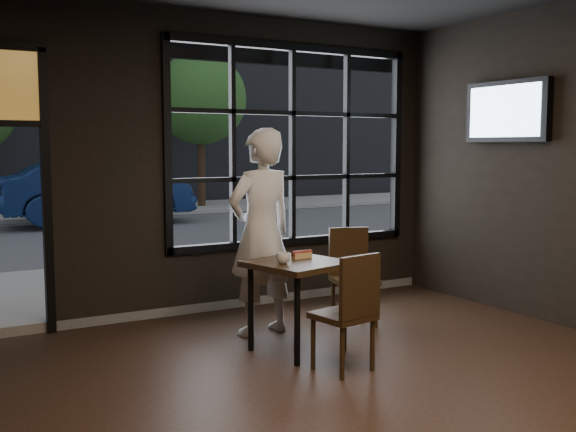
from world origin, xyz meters
TOP-DOWN VIEW (x-y plane):
  - window_frame at (1.20, 3.50)m, footprint 3.06×0.12m
  - cafe_table at (0.27, 1.80)m, footprint 0.90×0.90m
  - chair_near at (0.32, 1.18)m, footprint 0.48×0.48m
  - chair_window at (1.22, 2.28)m, footprint 0.51×0.51m
  - man at (0.24, 2.44)m, footprint 0.78×0.58m
  - hotdog at (0.37, 1.91)m, footprint 0.20×0.09m
  - cup at (0.09, 1.75)m, footprint 0.14×0.14m
  - tv at (2.93, 1.94)m, footprint 0.13×1.10m
  - navy_car at (1.16, 12.35)m, footprint 4.37×1.68m
  - tree_right at (4.74, 14.77)m, footprint 2.60×2.60m

SIDE VIEW (x-z plane):
  - cafe_table at x=0.27m, z-range 0.00..0.80m
  - chair_near at x=0.32m, z-range 0.00..0.96m
  - chair_window at x=1.22m, z-range 0.00..0.96m
  - navy_car at x=1.16m, z-range 0.10..1.52m
  - hotdog at x=0.37m, z-range 0.80..0.86m
  - cup at x=0.09m, z-range 0.80..0.89m
  - man at x=0.24m, z-range 0.00..1.96m
  - window_frame at x=1.20m, z-range 0.66..2.94m
  - tv at x=2.93m, z-range 1.84..2.48m
  - tree_right at x=4.74m, z-range 0.91..5.34m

